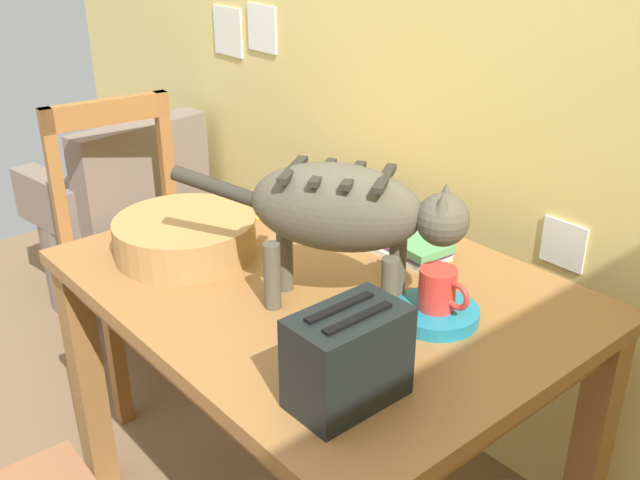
{
  "coord_description": "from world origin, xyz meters",
  "views": [
    {
      "loc": [
        1.16,
        0.18,
        1.52
      ],
      "look_at": [
        0.07,
        1.12,
        0.84
      ],
      "focal_mm": 40.72,
      "sensor_mm": 36.0,
      "label": 1
    }
  ],
  "objects_px": {
    "coffee_mug": "(439,289)",
    "magazine": "(315,219)",
    "toaster": "(348,358)",
    "cat": "(344,212)",
    "book_stack": "(410,246)",
    "wicker_basket": "(185,236)",
    "wooden_chair_far": "(138,251)",
    "saucer_bowl": "(435,313)",
    "dining_table": "(320,316)",
    "wicker_armchair": "(121,234)"
  },
  "relations": [
    {
      "from": "wicker_basket",
      "to": "toaster",
      "type": "xyz_separation_m",
      "value": [
        0.67,
        -0.09,
        0.04
      ]
    },
    {
      "from": "saucer_bowl",
      "to": "coffee_mug",
      "type": "bearing_deg",
      "value": -0.0
    },
    {
      "from": "coffee_mug",
      "to": "magazine",
      "type": "height_order",
      "value": "coffee_mug"
    },
    {
      "from": "dining_table",
      "to": "wicker_basket",
      "type": "xyz_separation_m",
      "value": [
        -0.32,
        -0.16,
        0.14
      ]
    },
    {
      "from": "wicker_armchair",
      "to": "wicker_basket",
      "type": "bearing_deg",
      "value": -114.2
    },
    {
      "from": "coffee_mug",
      "to": "magazine",
      "type": "relative_size",
      "value": 0.46
    },
    {
      "from": "cat",
      "to": "book_stack",
      "type": "bearing_deg",
      "value": 161.41
    },
    {
      "from": "dining_table",
      "to": "magazine",
      "type": "bearing_deg",
      "value": 141.82
    },
    {
      "from": "toaster",
      "to": "wooden_chair_far",
      "type": "height_order",
      "value": "wooden_chair_far"
    },
    {
      "from": "book_stack",
      "to": "wooden_chair_far",
      "type": "distance_m",
      "value": 1.06
    },
    {
      "from": "coffee_mug",
      "to": "wooden_chair_far",
      "type": "relative_size",
      "value": 0.13
    },
    {
      "from": "dining_table",
      "to": "cat",
      "type": "relative_size",
      "value": 2.13
    },
    {
      "from": "saucer_bowl",
      "to": "magazine",
      "type": "distance_m",
      "value": 0.57
    },
    {
      "from": "magazine",
      "to": "wooden_chair_far",
      "type": "distance_m",
      "value": 0.76
    },
    {
      "from": "coffee_mug",
      "to": "magazine",
      "type": "bearing_deg",
      "value": 165.53
    },
    {
      "from": "book_stack",
      "to": "wicker_armchair",
      "type": "relative_size",
      "value": 0.26
    },
    {
      "from": "book_stack",
      "to": "wicker_basket",
      "type": "xyz_separation_m",
      "value": [
        -0.36,
        -0.41,
        0.02
      ]
    },
    {
      "from": "saucer_bowl",
      "to": "book_stack",
      "type": "height_order",
      "value": "book_stack"
    },
    {
      "from": "magazine",
      "to": "wicker_basket",
      "type": "height_order",
      "value": "wicker_basket"
    },
    {
      "from": "wicker_basket",
      "to": "coffee_mug",
      "type": "bearing_deg",
      "value": 20.57
    },
    {
      "from": "wicker_basket",
      "to": "wooden_chair_far",
      "type": "xyz_separation_m",
      "value": [
        -0.63,
        0.17,
        -0.33
      ]
    },
    {
      "from": "cat",
      "to": "magazine",
      "type": "xyz_separation_m",
      "value": [
        -0.39,
        0.25,
        -0.21
      ]
    },
    {
      "from": "cat",
      "to": "saucer_bowl",
      "type": "height_order",
      "value": "cat"
    },
    {
      "from": "dining_table",
      "to": "magazine",
      "type": "xyz_separation_m",
      "value": [
        -0.27,
        0.21,
        0.1
      ]
    },
    {
      "from": "dining_table",
      "to": "magazine",
      "type": "height_order",
      "value": "magazine"
    },
    {
      "from": "book_stack",
      "to": "coffee_mug",
      "type": "bearing_deg",
      "value": -36.56
    },
    {
      "from": "dining_table",
      "to": "wicker_armchair",
      "type": "xyz_separation_m",
      "value": [
        -1.5,
        0.2,
        -0.37
      ]
    },
    {
      "from": "wicker_basket",
      "to": "saucer_bowl",
      "type": "bearing_deg",
      "value": 20.7
    },
    {
      "from": "wicker_armchair",
      "to": "toaster",
      "type": "bearing_deg",
      "value": -110.89
    },
    {
      "from": "toaster",
      "to": "book_stack",
      "type": "bearing_deg",
      "value": 122.66
    },
    {
      "from": "dining_table",
      "to": "wicker_basket",
      "type": "distance_m",
      "value": 0.38
    },
    {
      "from": "coffee_mug",
      "to": "magazine",
      "type": "xyz_separation_m",
      "value": [
        -0.56,
        0.14,
        -0.07
      ]
    },
    {
      "from": "saucer_bowl",
      "to": "toaster",
      "type": "bearing_deg",
      "value": -76.17
    },
    {
      "from": "dining_table",
      "to": "coffee_mug",
      "type": "relative_size",
      "value": 9.49
    },
    {
      "from": "toaster",
      "to": "wicker_armchair",
      "type": "bearing_deg",
      "value": 166.51
    },
    {
      "from": "dining_table",
      "to": "book_stack",
      "type": "relative_size",
      "value": 5.57
    },
    {
      "from": "toaster",
      "to": "cat",
      "type": "bearing_deg",
      "value": 139.17
    },
    {
      "from": "dining_table",
      "to": "wooden_chair_far",
      "type": "height_order",
      "value": "wooden_chair_far"
    },
    {
      "from": "coffee_mug",
      "to": "wooden_chair_far",
      "type": "bearing_deg",
      "value": -177.26
    },
    {
      "from": "magazine",
      "to": "wicker_basket",
      "type": "relative_size",
      "value": 0.75
    },
    {
      "from": "coffee_mug",
      "to": "book_stack",
      "type": "xyz_separation_m",
      "value": [
        -0.24,
        0.18,
        -0.05
      ]
    },
    {
      "from": "saucer_bowl",
      "to": "wicker_armchair",
      "type": "bearing_deg",
      "value": 175.8
    },
    {
      "from": "cat",
      "to": "wicker_basket",
      "type": "xyz_separation_m",
      "value": [
        -0.44,
        -0.12,
        -0.17
      ]
    },
    {
      "from": "wicker_armchair",
      "to": "magazine",
      "type": "bearing_deg",
      "value": -96.81
    },
    {
      "from": "cat",
      "to": "magazine",
      "type": "bearing_deg",
      "value": -156.62
    },
    {
      "from": "saucer_bowl",
      "to": "coffee_mug",
      "type": "height_order",
      "value": "coffee_mug"
    },
    {
      "from": "magazine",
      "to": "book_stack",
      "type": "distance_m",
      "value": 0.31
    },
    {
      "from": "dining_table",
      "to": "coffee_mug",
      "type": "xyz_separation_m",
      "value": [
        0.29,
        0.07,
        0.17
      ]
    },
    {
      "from": "magazine",
      "to": "wicker_basket",
      "type": "bearing_deg",
      "value": -105.0
    },
    {
      "from": "book_stack",
      "to": "wicker_armchair",
      "type": "distance_m",
      "value": 1.61
    }
  ]
}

